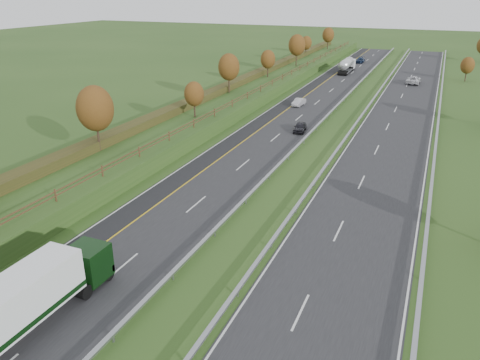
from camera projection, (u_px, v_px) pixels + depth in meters
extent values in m
plane|color=#2A491A|center=(335.00, 128.00, 70.63)|extent=(400.00, 400.00, 0.00)
cube|color=black|center=(293.00, 116.00, 77.76)|extent=(10.50, 200.00, 0.04)
cube|color=black|center=(397.00, 126.00, 71.83)|extent=(10.50, 200.00, 0.04)
cube|color=black|center=(272.00, 113.00, 79.10)|extent=(3.00, 200.00, 0.04)
cube|color=silver|center=(265.00, 112.00, 79.56)|extent=(0.15, 200.00, 0.01)
cube|color=gold|center=(281.00, 114.00, 78.55)|extent=(0.15, 200.00, 0.01)
cube|color=silver|center=(323.00, 118.00, 75.93)|extent=(0.15, 200.00, 0.01)
cube|color=silver|center=(363.00, 122.00, 73.64)|extent=(0.15, 200.00, 0.01)
cube|color=silver|center=(432.00, 129.00, 70.01)|extent=(0.15, 200.00, 0.01)
cube|color=silver|center=(122.00, 266.00, 35.51)|extent=(0.15, 4.00, 0.01)
cube|color=silver|center=(300.00, 312.00, 30.49)|extent=(0.15, 4.00, 0.01)
cube|color=silver|center=(196.00, 204.00, 45.75)|extent=(0.15, 4.00, 0.01)
cube|color=silver|center=(339.00, 231.00, 40.72)|extent=(0.15, 4.00, 0.01)
cube|color=silver|center=(243.00, 165.00, 55.98)|extent=(0.15, 4.00, 0.01)
cube|color=silver|center=(361.00, 182.00, 50.95)|extent=(0.15, 4.00, 0.01)
cube|color=silver|center=(275.00, 137.00, 66.21)|extent=(0.15, 4.00, 0.01)
cube|color=silver|center=(377.00, 150.00, 61.19)|extent=(0.15, 4.00, 0.01)
cube|color=silver|center=(299.00, 118.00, 76.44)|extent=(0.15, 4.00, 0.01)
cube|color=silver|center=(387.00, 127.00, 71.42)|extent=(0.15, 4.00, 0.01)
cube|color=silver|center=(317.00, 102.00, 86.68)|extent=(0.15, 4.00, 0.01)
cube|color=silver|center=(396.00, 109.00, 81.65)|extent=(0.15, 4.00, 0.01)
cube|color=silver|center=(331.00, 90.00, 96.91)|extent=(0.15, 4.00, 0.01)
cube|color=silver|center=(402.00, 96.00, 91.88)|extent=(0.15, 4.00, 0.01)
cube|color=silver|center=(343.00, 81.00, 107.14)|extent=(0.15, 4.00, 0.01)
cube|color=silver|center=(407.00, 85.00, 102.12)|extent=(0.15, 4.00, 0.01)
cube|color=silver|center=(352.00, 73.00, 117.37)|extent=(0.15, 4.00, 0.01)
cube|color=silver|center=(411.00, 76.00, 112.35)|extent=(0.15, 4.00, 0.01)
cube|color=silver|center=(360.00, 66.00, 127.61)|extent=(0.15, 4.00, 0.01)
cube|color=silver|center=(415.00, 69.00, 122.58)|extent=(0.15, 4.00, 0.01)
cube|color=silver|center=(367.00, 60.00, 137.84)|extent=(0.15, 4.00, 0.01)
cube|color=silver|center=(417.00, 63.00, 132.81)|extent=(0.15, 4.00, 0.01)
cube|color=silver|center=(373.00, 55.00, 148.07)|extent=(0.15, 4.00, 0.01)
cube|color=silver|center=(420.00, 57.00, 143.05)|extent=(0.15, 4.00, 0.01)
cube|color=silver|center=(378.00, 51.00, 158.30)|extent=(0.15, 4.00, 0.01)
cube|color=silver|center=(422.00, 53.00, 153.28)|extent=(0.15, 4.00, 0.01)
cube|color=#2A491A|center=(222.00, 103.00, 82.05)|extent=(12.00, 200.00, 2.00)
cube|color=#2F3315|center=(212.00, 93.00, 82.18)|extent=(2.20, 180.00, 1.10)
cube|color=#422B19|center=(246.00, 96.00, 79.85)|extent=(0.08, 184.00, 0.10)
cube|color=#422B19|center=(246.00, 94.00, 79.69)|extent=(0.08, 184.00, 0.10)
cube|color=#422B19|center=(56.00, 195.00, 41.46)|extent=(0.12, 0.12, 1.20)
cube|color=#422B19|center=(102.00, 171.00, 47.00)|extent=(0.12, 0.12, 1.20)
cube|color=#422B19|center=(139.00, 152.00, 52.54)|extent=(0.12, 0.12, 1.20)
cube|color=#422B19|center=(169.00, 136.00, 58.08)|extent=(0.12, 0.12, 1.20)
cube|color=#422B19|center=(194.00, 123.00, 63.63)|extent=(0.12, 0.12, 1.20)
cube|color=#422B19|center=(215.00, 112.00, 69.17)|extent=(0.12, 0.12, 1.20)
cube|color=#422B19|center=(232.00, 103.00, 74.71)|extent=(0.12, 0.12, 1.20)
cube|color=#422B19|center=(247.00, 95.00, 80.25)|extent=(0.12, 0.12, 1.20)
cube|color=#422B19|center=(261.00, 88.00, 85.80)|extent=(0.12, 0.12, 1.20)
cube|color=#422B19|center=(272.00, 82.00, 91.34)|extent=(0.12, 0.12, 1.20)
cube|color=#422B19|center=(283.00, 77.00, 96.88)|extent=(0.12, 0.12, 1.20)
cube|color=#422B19|center=(292.00, 72.00, 102.42)|extent=(0.12, 0.12, 1.20)
cube|color=#422B19|center=(300.00, 68.00, 107.97)|extent=(0.12, 0.12, 1.20)
cube|color=#422B19|center=(307.00, 64.00, 113.51)|extent=(0.12, 0.12, 1.20)
cube|color=#422B19|center=(314.00, 61.00, 119.05)|extent=(0.12, 0.12, 1.20)
cube|color=#422B19|center=(320.00, 57.00, 124.59)|extent=(0.12, 0.12, 1.20)
cube|color=#422B19|center=(326.00, 54.00, 130.14)|extent=(0.12, 0.12, 1.20)
cube|color=#422B19|center=(331.00, 52.00, 135.68)|extent=(0.12, 0.12, 1.20)
cube|color=#422B19|center=(336.00, 49.00, 141.22)|extent=(0.12, 0.12, 1.20)
cube|color=#422B19|center=(340.00, 47.00, 146.77)|extent=(0.12, 0.12, 1.20)
cube|color=#422B19|center=(344.00, 45.00, 152.31)|extent=(0.12, 0.12, 1.20)
cube|color=#422B19|center=(348.00, 43.00, 157.85)|extent=(0.12, 0.12, 1.20)
cube|color=gray|center=(328.00, 115.00, 75.48)|extent=(0.32, 200.00, 0.18)
cube|color=gray|center=(113.00, 338.00, 27.86)|extent=(0.10, 0.14, 0.56)
cube|color=gray|center=(173.00, 277.00, 33.83)|extent=(0.10, 0.14, 0.56)
cube|color=gray|center=(215.00, 233.00, 39.80)|extent=(0.10, 0.14, 0.56)
cube|color=gray|center=(246.00, 201.00, 45.77)|extent=(0.10, 0.14, 0.56)
cube|color=gray|center=(270.00, 177.00, 51.74)|extent=(0.10, 0.14, 0.56)
cube|color=gray|center=(289.00, 157.00, 57.71)|extent=(0.10, 0.14, 0.56)
cube|color=gray|center=(304.00, 142.00, 63.67)|extent=(0.10, 0.14, 0.56)
cube|color=gray|center=(317.00, 128.00, 69.64)|extent=(0.10, 0.14, 0.56)
cube|color=gray|center=(327.00, 117.00, 75.61)|extent=(0.10, 0.14, 0.56)
cube|color=gray|center=(337.00, 108.00, 81.58)|extent=(0.10, 0.14, 0.56)
cube|color=gray|center=(344.00, 100.00, 87.55)|extent=(0.10, 0.14, 0.56)
cube|color=gray|center=(351.00, 93.00, 93.52)|extent=(0.10, 0.14, 0.56)
cube|color=gray|center=(357.00, 86.00, 99.49)|extent=(0.10, 0.14, 0.56)
cube|color=gray|center=(363.00, 81.00, 105.46)|extent=(0.10, 0.14, 0.56)
cube|color=gray|center=(368.00, 76.00, 111.43)|extent=(0.10, 0.14, 0.56)
cube|color=gray|center=(372.00, 72.00, 117.39)|extent=(0.10, 0.14, 0.56)
cube|color=gray|center=(376.00, 68.00, 123.36)|extent=(0.10, 0.14, 0.56)
cube|color=gray|center=(379.00, 64.00, 129.33)|extent=(0.10, 0.14, 0.56)
cube|color=gray|center=(382.00, 61.00, 135.30)|extent=(0.10, 0.14, 0.56)
cube|color=gray|center=(385.00, 58.00, 141.27)|extent=(0.10, 0.14, 0.56)
cube|color=gray|center=(388.00, 55.00, 147.24)|extent=(0.10, 0.14, 0.56)
cube|color=gray|center=(391.00, 52.00, 153.21)|extent=(0.10, 0.14, 0.56)
cube|color=gray|center=(393.00, 50.00, 159.18)|extent=(0.10, 0.14, 0.56)
cube|color=gray|center=(359.00, 118.00, 73.65)|extent=(0.32, 200.00, 0.18)
cube|color=gray|center=(238.00, 293.00, 32.00)|extent=(0.10, 0.14, 0.56)
cube|color=gray|center=(272.00, 245.00, 37.97)|extent=(0.10, 0.14, 0.56)
cube|color=gray|center=(296.00, 210.00, 43.94)|extent=(0.10, 0.14, 0.56)
cube|color=gray|center=(315.00, 184.00, 49.91)|extent=(0.10, 0.14, 0.56)
cube|color=gray|center=(329.00, 163.00, 55.87)|extent=(0.10, 0.14, 0.56)
cube|color=gray|center=(341.00, 146.00, 61.84)|extent=(0.10, 0.14, 0.56)
cube|color=gray|center=(351.00, 132.00, 67.81)|extent=(0.10, 0.14, 0.56)
cube|color=gray|center=(359.00, 121.00, 73.78)|extent=(0.10, 0.14, 0.56)
cube|color=gray|center=(366.00, 111.00, 79.75)|extent=(0.10, 0.14, 0.56)
cube|color=gray|center=(372.00, 102.00, 85.72)|extent=(0.10, 0.14, 0.56)
cube|color=gray|center=(377.00, 95.00, 91.69)|extent=(0.10, 0.14, 0.56)
cube|color=gray|center=(382.00, 88.00, 97.66)|extent=(0.10, 0.14, 0.56)
cube|color=gray|center=(386.00, 83.00, 103.63)|extent=(0.10, 0.14, 0.56)
cube|color=gray|center=(390.00, 77.00, 109.60)|extent=(0.10, 0.14, 0.56)
cube|color=gray|center=(393.00, 73.00, 115.56)|extent=(0.10, 0.14, 0.56)
cube|color=gray|center=(396.00, 69.00, 121.53)|extent=(0.10, 0.14, 0.56)
cube|color=gray|center=(398.00, 65.00, 127.50)|extent=(0.10, 0.14, 0.56)
cube|color=gray|center=(401.00, 62.00, 133.47)|extent=(0.10, 0.14, 0.56)
cube|color=gray|center=(403.00, 58.00, 139.44)|extent=(0.10, 0.14, 0.56)
cube|color=gray|center=(405.00, 56.00, 145.41)|extent=(0.10, 0.14, 0.56)
cube|color=gray|center=(407.00, 53.00, 151.38)|extent=(0.10, 0.14, 0.56)
cube|color=gray|center=(409.00, 50.00, 157.35)|extent=(0.10, 0.14, 0.56)
cube|color=gray|center=(438.00, 126.00, 69.53)|extent=(0.32, 200.00, 0.18)
cube|color=gray|center=(422.00, 276.00, 33.84)|extent=(0.10, 0.14, 0.56)
cube|color=gray|center=(430.00, 201.00, 45.78)|extent=(0.10, 0.14, 0.56)
cube|color=gray|center=(434.00, 157.00, 57.72)|extent=(0.10, 0.14, 0.56)
cube|color=gray|center=(437.00, 128.00, 69.65)|extent=(0.10, 0.14, 0.56)
cube|color=gray|center=(440.00, 108.00, 81.59)|extent=(0.10, 0.14, 0.56)
cube|color=gray|center=(441.00, 93.00, 93.53)|extent=(0.10, 0.14, 0.56)
cube|color=gray|center=(442.00, 81.00, 105.47)|extent=(0.10, 0.14, 0.56)
cube|color=gray|center=(443.00, 72.00, 117.41)|extent=(0.10, 0.14, 0.56)
cube|color=gray|center=(444.00, 64.00, 129.34)|extent=(0.10, 0.14, 0.56)
cube|color=gray|center=(445.00, 57.00, 141.28)|extent=(0.10, 0.14, 0.56)
cube|color=gray|center=(446.00, 52.00, 153.22)|extent=(0.10, 0.14, 0.56)
cylinder|color=#2D2116|center=(99.00, 138.00, 54.14)|extent=(0.24, 0.24, 3.15)
ellipsoid|color=#4D2D10|center=(95.00, 108.00, 52.83)|extent=(4.20, 4.20, 5.25)
cylinder|color=#2D2116|center=(195.00, 110.00, 68.60)|extent=(0.24, 0.24, 2.16)
ellipsoid|color=#4D2D10|center=(194.00, 94.00, 67.70)|extent=(2.88, 2.88, 3.60)
cylinder|color=#2D2116|center=(229.00, 85.00, 84.71)|extent=(0.24, 0.24, 2.88)
ellipsoid|color=#4D2D10|center=(229.00, 67.00, 83.51)|extent=(3.84, 3.84, 4.80)
cylinder|color=#2D2116|center=(268.00, 72.00, 99.81)|extent=(0.24, 0.24, 2.34)
ellipsoid|color=#4D2D10|center=(268.00, 59.00, 98.83)|extent=(3.12, 3.12, 3.90)
cylinder|color=#2D2116|center=(296.00, 59.00, 114.66)|extent=(0.24, 0.24, 3.06)
ellipsoid|color=#4D2D10|center=(297.00, 45.00, 113.38)|extent=(4.08, 4.08, 5.10)
cylinder|color=#2D2116|center=(306.00, 52.00, 131.06)|extent=(0.24, 0.24, 2.25)
ellipsoid|color=#4D2D10|center=(306.00, 43.00, 130.12)|extent=(3.00, 3.00, 3.75)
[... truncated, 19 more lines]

